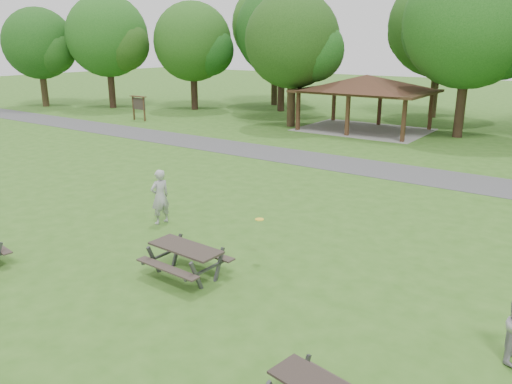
% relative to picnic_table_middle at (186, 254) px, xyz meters
% --- Properties ---
extents(ground, '(160.00, 160.00, 0.00)m').
position_rel_picnic_table_middle_xyz_m(ground, '(-1.45, -0.23, -0.64)').
color(ground, '#32611B').
rests_on(ground, ground).
extents(asphalt_path, '(120.00, 3.20, 0.02)m').
position_rel_picnic_table_middle_xyz_m(asphalt_path, '(-1.45, 13.77, -0.63)').
color(asphalt_path, '#454547').
rests_on(asphalt_path, ground).
extents(pavilion, '(8.60, 7.01, 3.76)m').
position_rel_picnic_table_middle_xyz_m(pavilion, '(-5.45, 23.77, 2.42)').
color(pavilion, '#382214').
rests_on(pavilion, ground).
extents(notice_board, '(1.60, 0.30, 1.88)m').
position_rel_picnic_table_middle_xyz_m(notice_board, '(-21.45, 17.77, 0.67)').
color(notice_board, '#332112').
rests_on(notice_board, ground).
extents(tree_row_a, '(7.56, 7.20, 9.97)m').
position_rel_picnic_table_middle_xyz_m(tree_row_a, '(-29.36, 21.79, 5.51)').
color(tree_row_a, black).
rests_on(tree_row_a, ground).
extents(tree_row_b, '(7.14, 6.80, 9.28)m').
position_rel_picnic_table_middle_xyz_m(tree_row_b, '(-22.36, 25.29, 5.03)').
color(tree_row_b, black).
rests_on(tree_row_b, ground).
extents(tree_row_c, '(8.19, 7.80, 10.67)m').
position_rel_picnic_table_middle_xyz_m(tree_row_c, '(-15.35, 28.79, 5.90)').
color(tree_row_c, black).
rests_on(tree_row_c, ground).
extents(tree_row_d, '(6.93, 6.60, 9.27)m').
position_rel_picnic_table_middle_xyz_m(tree_row_d, '(-10.37, 22.29, 5.13)').
color(tree_row_d, '#312416').
rests_on(tree_row_d, ground).
extents(tree_row_e, '(8.40, 8.00, 11.02)m').
position_rel_picnic_table_middle_xyz_m(tree_row_e, '(0.65, 24.79, 6.14)').
color(tree_row_e, '#301F15').
rests_on(tree_row_e, ground).
extents(tree_deep_a, '(8.40, 8.00, 11.38)m').
position_rel_picnic_table_middle_xyz_m(tree_deep_a, '(-18.35, 32.29, 6.49)').
color(tree_deep_a, black).
rests_on(tree_deep_a, ground).
extents(tree_deep_b, '(8.40, 8.00, 11.13)m').
position_rel_picnic_table_middle_xyz_m(tree_deep_b, '(-3.35, 32.79, 6.25)').
color(tree_deep_b, '#332316').
rests_on(tree_deep_b, ground).
extents(tree_flank_left, '(6.72, 6.40, 8.93)m').
position_rel_picnic_table_middle_xyz_m(tree_flank_left, '(-35.37, 18.79, 4.89)').
color(tree_flank_left, '#322416').
rests_on(tree_flank_left, ground).
extents(picnic_table_middle, '(2.06, 1.68, 0.87)m').
position_rel_picnic_table_middle_xyz_m(picnic_table_middle, '(0.00, 0.00, 0.00)').
color(picnic_table_middle, '#2B241F').
rests_on(picnic_table_middle, ground).
extents(frisbee_in_flight, '(0.31, 0.31, 0.02)m').
position_rel_picnic_table_middle_xyz_m(frisbee_in_flight, '(0.99, 1.89, 0.60)').
color(frisbee_in_flight, yellow).
rests_on(frisbee_in_flight, ground).
extents(frisbee_thrower, '(0.58, 0.76, 1.86)m').
position_rel_picnic_table_middle_xyz_m(frisbee_thrower, '(-3.44, 2.46, 0.29)').
color(frisbee_thrower, '#A4A4A7').
rests_on(frisbee_thrower, ground).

